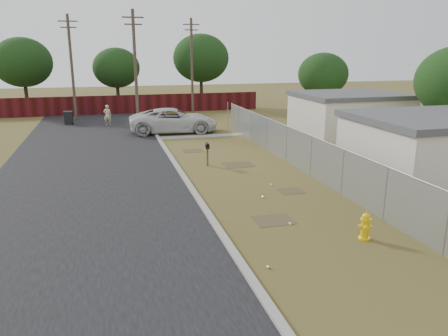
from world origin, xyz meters
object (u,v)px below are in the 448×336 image
object	(u,v)px
mailbox	(207,148)
pickup_truck	(174,120)
pedestrian	(107,115)
fire_hydrant	(365,227)
trash_bin	(69,118)

from	to	relation	value
mailbox	pickup_truck	size ratio (longest dim) A/B	0.19
mailbox	pickup_truck	bearing A→B (deg)	90.98
pedestrian	fire_hydrant	bearing A→B (deg)	112.81
pickup_truck	trash_bin	xyz separation A→B (m)	(-7.95, 6.02, -0.35)
pickup_truck	pedestrian	xyz separation A→B (m)	(-4.79, 4.54, -0.06)
fire_hydrant	pedestrian	world-z (taller)	pedestrian
fire_hydrant	pedestrian	distance (m)	26.63
pedestrian	trash_bin	bearing A→B (deg)	-19.24
pickup_truck	pedestrian	world-z (taller)	pickup_truck
trash_bin	mailbox	bearing A→B (deg)	-63.59
pedestrian	mailbox	bearing A→B (deg)	114.28
mailbox	trash_bin	size ratio (longest dim) A/B	1.14
pickup_truck	fire_hydrant	bearing A→B (deg)	-166.93
pickup_truck	trash_bin	world-z (taller)	pickup_truck
pedestrian	trash_bin	size ratio (longest dim) A/B	1.56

